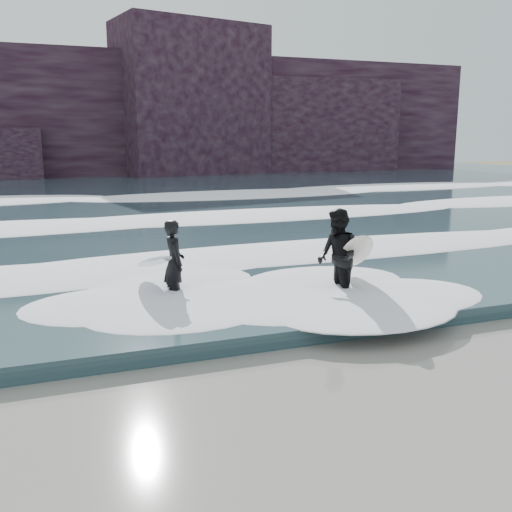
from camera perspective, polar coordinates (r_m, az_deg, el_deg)
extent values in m
plane|color=olive|center=(6.67, 10.08, -18.47)|extent=(120.00, 120.00, 0.00)
cube|color=#243B43|center=(34.21, -15.25, 6.03)|extent=(90.00, 52.00, 0.30)
cube|color=black|center=(51.05, -17.38, 13.14)|extent=(70.00, 9.00, 10.00)
ellipsoid|color=white|center=(14.55, -7.95, 0.02)|extent=(60.00, 3.20, 0.20)
ellipsoid|color=white|center=(21.35, -12.03, 3.67)|extent=(60.00, 4.00, 0.24)
ellipsoid|color=white|center=(30.22, -14.57, 5.93)|extent=(60.00, 4.80, 0.30)
imported|color=black|center=(11.58, -8.17, -0.66)|extent=(0.45, 0.65, 1.74)
ellipsoid|color=silver|center=(11.55, -10.17, -0.59)|extent=(0.62, 2.11, 0.73)
imported|color=black|center=(11.60, 8.16, -0.10)|extent=(0.81, 1.00, 1.95)
ellipsoid|color=silver|center=(11.79, 9.96, 0.39)|extent=(1.35, 2.13, 1.14)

